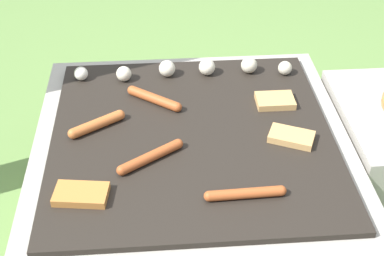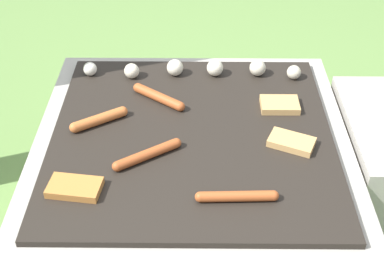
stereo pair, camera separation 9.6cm
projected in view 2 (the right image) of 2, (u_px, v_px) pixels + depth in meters
ground_plane at (192, 234)px, 1.75m from camera, size 14.00×14.00×0.00m
grill at (192, 188)px, 1.62m from camera, size 0.88×0.88×0.42m
sausage_front_right at (159, 97)px, 1.61m from camera, size 0.16×0.13×0.03m
sausage_front_center at (147, 154)px, 1.40m from camera, size 0.18×0.12×0.03m
sausage_back_center at (99, 119)px, 1.52m from camera, size 0.15×0.11×0.03m
sausage_back_right at (237, 196)px, 1.28m from camera, size 0.20×0.03×0.03m
bread_slice_right at (75, 188)px, 1.30m from camera, size 0.14×0.09×0.02m
bread_slice_left at (280, 105)px, 1.58m from camera, size 0.11×0.08×0.02m
bread_slice_center at (291, 142)px, 1.44m from camera, size 0.14×0.11×0.02m
mushroom_row at (198, 69)px, 1.71m from camera, size 0.70×0.07×0.05m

